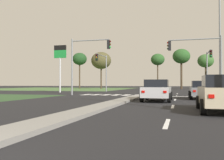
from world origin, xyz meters
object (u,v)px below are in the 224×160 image
Objects in this scene: treeline_near at (80,59)px; traffic_signal_far_right at (208,63)px; treeline_sixth at (206,61)px; fuel_price_totem at (60,58)px; car_grey_second at (202,90)px; pedestrian_at_median at (154,84)px; street_lamp_second at (221,41)px; treeline_second at (101,61)px; treeline_fourth at (181,57)px; traffic_signal_near_right at (201,55)px; traffic_signal_far_left at (103,66)px; traffic_signal_near_left at (85,56)px; car_beige_near at (223,93)px; car_silver_fourth at (157,90)px; treeline_third at (158,60)px.

traffic_signal_far_right is at bearing -38.92° from treeline_near.
fuel_price_totem is at bearing -126.67° from treeline_sixth.
car_grey_second is 21.12m from pedestrian_at_median.
treeline_second is at bearing 128.75° from street_lamp_second.
pedestrian_at_median is 21.81m from treeline_fourth.
street_lamp_second reaches higher than traffic_signal_far_right.
fuel_price_totem is at bearing -119.43° from treeline_fourth.
car_grey_second is 0.62× the size of fuel_price_totem.
traffic_signal_far_right reaches higher than traffic_signal_near_right.
traffic_signal_far_left is at bearing 32.52° from pedestrian_at_median.
treeline_near is 25.24m from treeline_fourth.
pedestrian_at_median is (-7.87, 4.91, -2.90)m from traffic_signal_far_right.
traffic_signal_far_left is at bearing 139.65° from traffic_signal_near_right.
treeline_near is at bearing -175.81° from treeline_sixth.
street_lamp_second is (2.61, 8.12, 5.16)m from car_grey_second.
car_grey_second is 21.69m from fuel_price_totem.
treeline_second is (-8.61, 32.58, 2.62)m from traffic_signal_near_left.
treeline_sixth reaches higher than pedestrian_at_median.
street_lamp_second is (14.26, 4.08, 1.71)m from traffic_signal_near_left.
traffic_signal_far_right is 0.87× the size of fuel_price_totem.
traffic_signal_far_left is at bearing 118.01° from car_beige_near.
car_beige_near is at bearing -61.54° from car_silver_fourth.
car_beige_near is at bearing -98.04° from street_lamp_second.
fuel_price_totem is at bearing 148.74° from car_grey_second.
treeline_third is at bearing 68.06° from fuel_price_totem.
treeline_third reaches higher than car_silver_fourth.
car_beige_near is 27.89m from fuel_price_totem.
treeline_third is at bearing 75.14° from traffic_signal_far_left.
treeline_third is (-6.94, 38.99, 6.19)m from car_grey_second.
treeline_fourth is at bearing 60.57° from fuel_price_totem.
treeline_second is (-22.27, 21.24, 2.81)m from traffic_signal_far_right.
car_beige_near is 30.48m from pedestrian_at_median.
traffic_signal_near_right is 0.54× the size of street_lamp_second.
treeline_fourth reaches higher than car_silver_fourth.
fuel_price_totem reaches higher than traffic_signal_far_left.
treeline_fourth is at bearing -103.24° from pedestrian_at_median.
car_silver_fourth is 8.75m from traffic_signal_near_right.
traffic_signal_far_left is 17.56m from traffic_signal_near_right.
car_beige_near is 0.45× the size of treeline_fourth.
treeline_fourth is (-1.62, 50.23, 6.87)m from car_beige_near.
treeline_third reaches higher than traffic_signal_far_right.
traffic_signal_near_left reaches higher than car_beige_near.
traffic_signal_near_left is 38.12m from treeline_fourth.
car_silver_fourth is at bearing -62.14° from traffic_signal_far_left.
traffic_signal_far_right is (2.01, 15.38, 3.27)m from car_grey_second.
traffic_signal_near_left is (-11.76, 13.64, 3.39)m from car_beige_near.
traffic_signal_near_right is 17.58m from pedestrian_at_median.
traffic_signal_far_right is at bearing 82.57° from car_grey_second.
treeline_sixth reaches higher than car_beige_near.
traffic_signal_far_left is 6.70m from fuel_price_totem.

